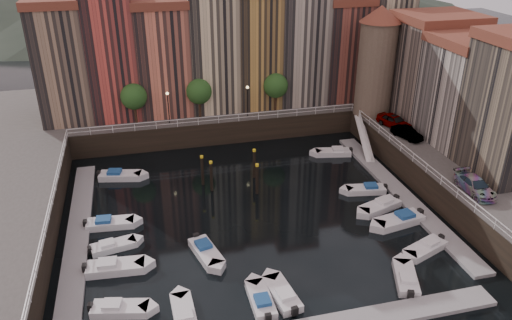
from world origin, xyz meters
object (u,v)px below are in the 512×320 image
object	(u,v)px
boat_left_2	(112,246)
car_c	(475,186)
gangway	(364,136)
mooring_pilings	(231,173)
car_a	(394,122)
car_b	(407,134)
boat_left_1	(114,267)
corner_tower	(376,60)
boat_left_0	(119,309)

from	to	relation	value
boat_left_2	car_c	size ratio (longest dim) A/B	0.85
gangway	mooring_pilings	xyz separation A→B (m)	(-17.77, -5.02, -0.27)
mooring_pilings	car_a	distance (m)	21.74
mooring_pilings	car_b	distance (m)	21.12
mooring_pilings	car_b	bearing A→B (deg)	2.40
gangway	boat_left_1	size ratio (longest dim) A/B	1.65
corner_tower	car_c	bearing A→B (deg)	-89.74
corner_tower	car_b	distance (m)	10.84
mooring_pilings	boat_left_1	distance (m)	17.02
mooring_pilings	car_b	world-z (taller)	car_b
boat_left_2	boat_left_0	bearing A→B (deg)	-97.69
gangway	car_a	bearing A→B (deg)	-11.94
boat_left_0	mooring_pilings	bearing A→B (deg)	67.50
boat_left_0	car_c	size ratio (longest dim) A/B	0.92
gangway	car_b	xyz separation A→B (m)	(3.24, -4.14, 1.74)
boat_left_0	boat_left_1	world-z (taller)	boat_left_1
boat_left_1	car_a	size ratio (longest dim) A/B	1.07
car_b	car_a	bearing A→B (deg)	69.60
boat_left_0	boat_left_2	xyz separation A→B (m)	(-0.52, 8.18, -0.02)
car_c	car_b	bearing A→B (deg)	90.48
mooring_pilings	boat_left_0	bearing A→B (deg)	-125.41
boat_left_2	boat_left_1	bearing A→B (deg)	-98.04
boat_left_2	car_b	bearing A→B (deg)	4.44
corner_tower	car_a	size ratio (longest dim) A/B	2.93
car_b	mooring_pilings	bearing A→B (deg)	165.26
car_a	car_b	bearing A→B (deg)	-111.28
boat_left_1	car_b	distance (m)	35.73
boat_left_1	boat_left_2	world-z (taller)	boat_left_1
boat_left_1	mooring_pilings	bearing A→B (deg)	48.45
mooring_pilings	car_c	world-z (taller)	car_c
mooring_pilings	boat_left_1	bearing A→B (deg)	-136.21
gangway	boat_left_1	xyz separation A→B (m)	(-30.02, -16.77, -1.53)
boat_left_2	corner_tower	bearing A→B (deg)	17.32
mooring_pilings	boat_left_0	xyz separation A→B (m)	(-11.91, -16.76, -1.31)
gangway	boat_left_0	xyz separation A→B (m)	(-29.68, -21.78, -1.58)
gangway	boat_left_1	distance (m)	34.42
car_c	boat_left_2	bearing A→B (deg)	175.50
gangway	boat_left_1	bearing A→B (deg)	-150.82
boat_left_1	car_c	distance (m)	33.19
car_c	mooring_pilings	bearing A→B (deg)	151.33
gangway	boat_left_1	world-z (taller)	gangway
gangway	car_c	xyz separation A→B (m)	(3.00, -17.12, 1.80)
corner_tower	gangway	world-z (taller)	corner_tower
gangway	car_b	size ratio (longest dim) A/B	2.08
boat_left_2	car_c	distance (m)	33.56
corner_tower	boat_left_0	bearing A→B (deg)	-141.11
mooring_pilings	boat_left_2	size ratio (longest dim) A/B	1.47
boat_left_2	car_b	size ratio (longest dim) A/B	1.05
mooring_pilings	boat_left_1	size ratio (longest dim) A/B	1.22
corner_tower	car_a	distance (m)	8.27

